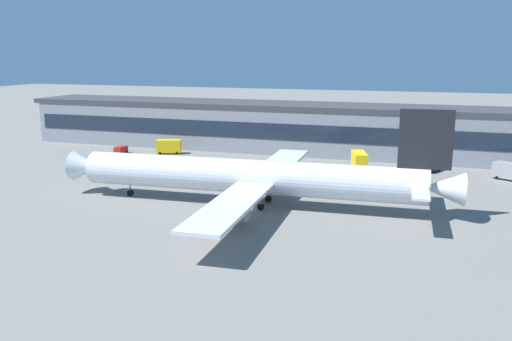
# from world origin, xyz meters

# --- Properties ---
(ground_plane) EXTENTS (600.00, 600.00, 0.00)m
(ground_plane) POSITION_xyz_m (0.00, 0.00, 0.00)
(ground_plane) COLOR slate
(terminal_building) EXTENTS (160.44, 17.73, 12.17)m
(terminal_building) POSITION_xyz_m (0.00, 54.74, 6.11)
(terminal_building) COLOR gray
(terminal_building) RESTS_ON ground_plane
(airliner) EXTENTS (66.26, 57.02, 16.55)m
(airliner) POSITION_xyz_m (0.85, 2.46, 4.81)
(airliner) COLOR silver
(airliner) RESTS_ON ground_plane
(stair_truck) EXTENTS (6.46, 4.36, 3.55)m
(stair_truck) POSITION_xyz_m (-34.65, 40.20, 1.98)
(stair_truck) COLOR yellow
(stair_truck) RESTS_ON ground_plane
(baggage_tug) EXTENTS (2.16, 3.64, 1.85)m
(baggage_tug) POSITION_xyz_m (-46.25, 36.29, 1.09)
(baggage_tug) COLOR red
(baggage_tug) RESTS_ON ground_plane
(catering_truck) EXTENTS (4.57, 7.64, 4.15)m
(catering_truck) POSITION_xyz_m (13.50, 34.29, 2.29)
(catering_truck) COLOR yellow
(catering_truck) RESTS_ON ground_plane
(follow_me_car) EXTENTS (3.52, 4.79, 1.85)m
(follow_me_car) POSITION_xyz_m (28.33, 39.45, 1.09)
(follow_me_car) COLOR black
(follow_me_car) RESTS_ON ground_plane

